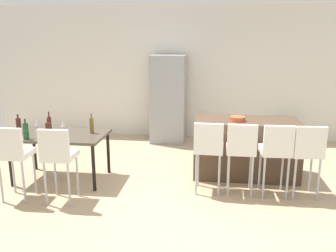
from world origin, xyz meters
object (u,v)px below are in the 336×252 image
Objects in this scene: kitchen_island at (246,148)px; bar_chair_right at (276,149)px; bar_chair_left at (209,146)px; wine_bottle_end at (19,126)px; wine_glass_far at (37,123)px; bar_chair_middle at (241,147)px; wine_bottle_right at (26,131)px; dining_chair_far at (58,153)px; dining_chair_near at (13,152)px; dining_table at (60,138)px; fruit_bowl at (238,119)px; wine_bottle_corner at (48,130)px; wine_bottle_middle at (92,125)px; bar_chair_far at (307,150)px; refrigerator at (168,99)px; wine_bottle_inner at (49,123)px; wine_glass_left at (63,124)px; potted_plant at (289,131)px.

bar_chair_right reaches higher than kitchen_island.
bar_chair_left is 2.93m from wine_bottle_end.
bar_chair_middle is at bearing -6.60° from wine_glass_far.
dining_chair_far is at bearing -33.81° from wine_bottle_right.
kitchen_island is at bearing 23.00° from dining_chair_near.
bar_chair_middle is 0.75× the size of dining_table.
fruit_bowl is at bearing 9.71° from dining_table.
bar_chair_right is at bearing -66.42° from kitchen_island.
dining_table is (-2.87, -0.56, 0.21)m from kitchen_island.
dining_table is 0.31m from wine_bottle_corner.
bar_chair_middle is 3.33× the size of wine_bottle_middle.
wine_bottle_end is (-4.25, 0.17, 0.17)m from bar_chair_far.
dining_chair_far is 0.57× the size of refrigerator.
wine_bottle_inner is (-2.55, 0.43, 0.16)m from bar_chair_left.
wine_bottle_end is at bearing -170.27° from kitchen_island.
bar_chair_middle is at bearing -4.34° from dining_table.
fruit_bowl is at bearing 8.78° from wine_bottle_middle.
wine_glass_far is 0.75× the size of fruit_bowl.
bar_chair_left is 3.46× the size of wine_bottle_right.
bar_chair_middle reaches higher than wine_glass_far.
fruit_bowl is (2.40, 1.25, 0.26)m from dining_chair_far.
wine_bottle_corner is (-0.06, -0.25, 0.19)m from dining_table.
fruit_bowl is (3.08, 0.79, 0.09)m from wine_bottle_right.
kitchen_island is 0.82m from bar_chair_middle.
bar_chair_right reaches higher than fruit_bowl.
kitchen_island is 3.38m from wine_bottle_right.
fruit_bowl is (3.36, 0.50, 0.09)m from wine_bottle_end.
wine_glass_left is at bearing -16.88° from wine_bottle_inner.
wine_bottle_middle is 0.92m from wine_glass_far.
fruit_bowl is (1.33, -1.93, 0.04)m from refrigerator.
wine_bottle_middle is 1.81× the size of wine_glass_far.
wine_bottle_right is (-0.36, -0.33, 0.19)m from dining_table.
dining_chair_near is at bearing -82.16° from wine_glass_far.
wine_bottle_end is (-1.11, -0.16, -0.00)m from wine_bottle_middle.
bar_chair_middle and dining_chair_far have the same top height.
kitchen_island is at bearing 9.73° from wine_bottle_end.
kitchen_island is 2.90m from dining_chair_far.
dining_chair_far is 2.71m from fruit_bowl.
wine_bottle_end is (-0.33, 0.75, 0.17)m from dining_chair_near.
wine_glass_left is 1.00× the size of wine_glass_far.
potted_plant is at bearing 31.25° from dining_table.
bar_chair_middle is at bearing 0.79° from wine_bottle_corner.
dining_chair_far reaches higher than kitchen_island.
wine_bottle_end is at bearing -176.72° from dining_table.
wine_bottle_inner is (-0.21, 0.47, -0.01)m from wine_bottle_corner.
bar_chair_far is at bearing 0.01° from bar_chair_middle.
bar_chair_right is at bearing -179.99° from bar_chair_far.
bar_chair_far is at bearing 0.00° from bar_chair_left.
bar_chair_right is at bearing -6.22° from wine_glass_left.
bar_chair_right reaches higher than wine_glass_left.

